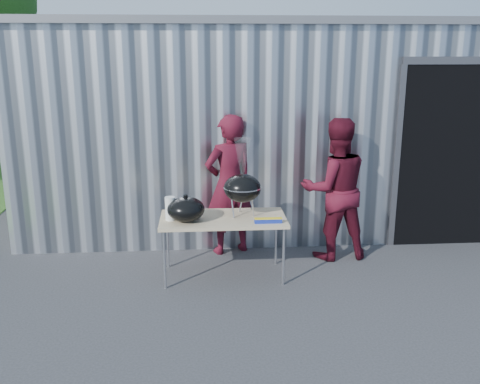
{
  "coord_description": "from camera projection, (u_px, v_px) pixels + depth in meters",
  "views": [
    {
      "loc": [
        -0.6,
        -5.29,
        2.71
      ],
      "look_at": [
        -0.15,
        0.84,
        1.05
      ],
      "focal_mm": 40.0,
      "sensor_mm": 36.0,
      "label": 1
    }
  ],
  "objects": [
    {
      "name": "folding_table",
      "position": [
        223.0,
        221.0,
        6.39
      ],
      "size": [
        1.5,
        0.75,
        0.75
      ],
      "color": "tan",
      "rests_on": "ground"
    },
    {
      "name": "white_tub",
      "position": [
        177.0,
        210.0,
        6.49
      ],
      "size": [
        0.2,
        0.15,
        0.1
      ],
      "primitive_type": "cube",
      "color": "white",
      "rests_on": "folding_table"
    },
    {
      "name": "kettle_grill",
      "position": [
        242.0,
        182.0,
        6.36
      ],
      "size": [
        0.46,
        0.46,
        0.94
      ],
      "color": "black",
      "rests_on": "folding_table"
    },
    {
      "name": "building",
      "position": [
        282.0,
        113.0,
        9.92
      ],
      "size": [
        8.2,
        6.2,
        3.1
      ],
      "color": "silver",
      "rests_on": "ground"
    },
    {
      "name": "ground",
      "position": [
        259.0,
        304.0,
        5.84
      ],
      "size": [
        80.0,
        80.0,
        0.0
      ],
      "primitive_type": "plane",
      "color": "#313134"
    },
    {
      "name": "person_bystander",
      "position": [
        335.0,
        189.0,
        6.95
      ],
      "size": [
        0.96,
        0.78,
        1.86
      ],
      "primitive_type": "imported",
      "rotation": [
        0.0,
        0.0,
        3.23
      ],
      "color": "#4D0E1D",
      "rests_on": "ground"
    },
    {
      "name": "paper_towels",
      "position": [
        170.0,
        209.0,
        6.26
      ],
      "size": [
        0.12,
        0.12,
        0.28
      ],
      "primitive_type": "cylinder",
      "color": "white",
      "rests_on": "folding_table"
    },
    {
      "name": "person_cook",
      "position": [
        229.0,
        185.0,
        7.12
      ],
      "size": [
        0.81,
        0.67,
        1.89
      ],
      "primitive_type": "imported",
      "rotation": [
        0.0,
        0.0,
        3.52
      ],
      "color": "#4D0E1D",
      "rests_on": "ground"
    },
    {
      "name": "grill_lid",
      "position": [
        186.0,
        209.0,
        6.22
      ],
      "size": [
        0.44,
        0.44,
        0.32
      ],
      "color": "black",
      "rests_on": "folding_table"
    },
    {
      "name": "foil_box",
      "position": [
        268.0,
        220.0,
        6.17
      ],
      "size": [
        0.32,
        0.05,
        0.06
      ],
      "color": "navy",
      "rests_on": "folding_table"
    }
  ]
}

